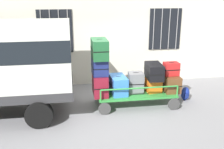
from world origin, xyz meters
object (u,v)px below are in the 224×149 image
suitcase_midright_middle (154,71)px  suitcase_right_middle (171,69)px  suitcase_left_middle (100,66)px  suitcase_midleft_bottom (118,85)px  backpack (185,94)px  suitcase_midright_bottom (153,85)px  suitcase_left_top (99,49)px  suitcase_right_bottom (170,83)px  suitcase_left_bottom (100,84)px  suitcase_center_bottom (136,82)px  luggage_cart (136,94)px

suitcase_midright_middle → suitcase_right_middle: size_ratio=1.77×
suitcase_left_middle → suitcase_midleft_bottom: (0.54, -0.03, -0.59)m
suitcase_midright_middle → backpack: (1.12, 0.12, -0.83)m
suitcase_left_middle → suitcase_midright_bottom: bearing=-2.0°
suitcase_left_top → suitcase_right_middle: suitcase_left_top is taller
suitcase_right_bottom → suitcase_right_middle: 0.45m
suitcase_midright_middle → backpack: 1.40m
suitcase_midleft_bottom → suitcase_midright_bottom: (1.08, -0.02, -0.06)m
suitcase_left_bottom → backpack: (2.74, 0.07, -0.49)m
suitcase_center_bottom → suitcase_midright_bottom: bearing=-4.7°
suitcase_midleft_bottom → suitcase_center_bottom: suitcase_center_bottom is taller
suitcase_midright_middle → backpack: suitcase_midright_middle is taller
suitcase_midright_bottom → suitcase_left_middle: bearing=178.0°
suitcase_midright_middle → backpack: bearing=6.1°
suitcase_right_bottom → backpack: suitcase_right_bottom is taller
luggage_cart → suitcase_left_bottom: 1.15m
suitcase_left_top → suitcase_midleft_bottom: (0.54, -0.01, -1.10)m
luggage_cart → suitcase_right_bottom: bearing=0.1°
suitcase_left_top → suitcase_right_middle: bearing=-0.2°
luggage_cart → suitcase_left_top: (-1.08, 0.01, 1.44)m
suitcase_right_middle → suitcase_left_middle: bearing=179.2°
suitcase_left_bottom → suitcase_left_top: 1.06m
suitcase_midleft_bottom → backpack: (2.20, 0.10, -0.45)m
suitcase_left_top → suitcase_midright_bottom: size_ratio=1.76×
suitcase_center_bottom → suitcase_midright_middle: size_ratio=0.77×
suitcase_left_middle → suitcase_center_bottom: bearing=-0.7°
suitcase_left_bottom → suitcase_left_top: bearing=-90.0°
luggage_cart → suitcase_left_middle: 1.42m
luggage_cart → suitcase_midleft_bottom: bearing=179.5°
suitcase_left_top → suitcase_center_bottom: suitcase_left_top is taller
luggage_cart → suitcase_left_bottom: (-1.08, 0.04, 0.37)m
suitcase_left_bottom → backpack: 2.78m
suitcase_midright_bottom → suitcase_right_bottom: (0.54, 0.02, 0.04)m
suitcase_left_top → suitcase_center_bottom: size_ratio=1.35×
suitcase_left_middle → suitcase_right_bottom: bearing=-0.9°
suitcase_right_middle → suitcase_right_bottom: bearing=-90.0°
luggage_cart → suitcase_midright_middle: size_ratio=2.97×
suitcase_left_bottom → suitcase_midright_middle: (1.62, -0.05, 0.34)m
suitcase_right_middle → suitcase_left_bottom: bearing=179.2°
suitcase_midright_bottom → suitcase_right_bottom: bearing=2.3°
suitcase_left_bottom → suitcase_right_middle: bearing=-0.8°
suitcase_left_top → suitcase_midleft_bottom: suitcase_left_top is taller
suitcase_midleft_bottom → suitcase_midright_middle: size_ratio=0.99×
suitcase_left_top → suitcase_center_bottom: (1.08, 0.01, -1.06)m
suitcase_right_bottom → suitcase_center_bottom: bearing=178.8°
luggage_cart → suitcase_midright_bottom: bearing=-2.1°
suitcase_left_bottom → suitcase_right_bottom: (2.17, -0.03, -0.06)m
suitcase_left_bottom → suitcase_center_bottom: (1.08, -0.01, 0.00)m
suitcase_left_top → suitcase_center_bottom: 1.52m
suitcase_left_middle → suitcase_left_top: suitcase_left_top is taller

